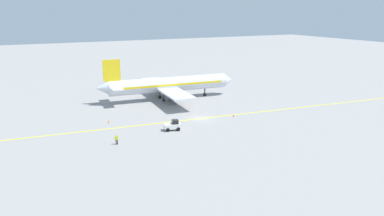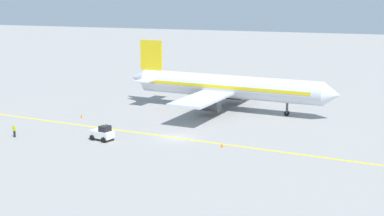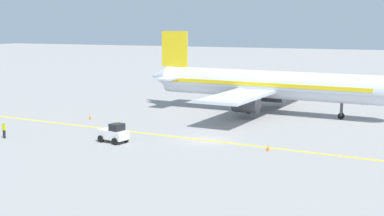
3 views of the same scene
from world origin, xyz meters
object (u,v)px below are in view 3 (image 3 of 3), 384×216
airplane_at_gate (265,85)px  ground_crew_worker (4,130)px  baggage_tug_white (114,133)px  traffic_cone_near_nose (90,117)px  traffic_cone_mid_apron (268,148)px

airplane_at_gate → ground_crew_worker: 33.00m
baggage_tug_white → traffic_cone_near_nose: size_ratio=5.93×
airplane_at_gate → baggage_tug_white: bearing=-21.2°
baggage_tug_white → ground_crew_worker: 11.74m
baggage_tug_white → traffic_cone_mid_apron: (-2.48, 15.03, -0.63)m
baggage_tug_white → ground_crew_worker: bearing=-76.4°
traffic_cone_near_nose → baggage_tug_white: bearing=43.7°
ground_crew_worker → airplane_at_gate: bearing=141.7°
baggage_tug_white → ground_crew_worker: (2.75, -11.41, 0.01)m
airplane_at_gate → baggage_tug_white: airplane_at_gate is taller
airplane_at_gate → ground_crew_worker: airplane_at_gate is taller
baggage_tug_white → traffic_cone_mid_apron: size_ratio=5.93×
airplane_at_gate → ground_crew_worker: (25.82, -20.36, -2.80)m
airplane_at_gate → traffic_cone_near_nose: bearing=-54.4°
airplane_at_gate → traffic_cone_near_nose: (13.16, -18.41, -3.43)m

